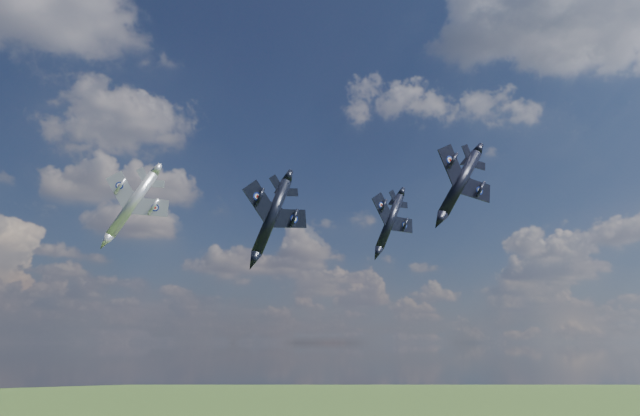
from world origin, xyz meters
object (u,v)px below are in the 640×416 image
jet_left_silver (132,204)px  jet_right_navy (460,183)px  jet_high_navy (390,222)px  jet_lead_navy (272,216)px

jet_left_silver → jet_right_navy: bearing=-13.9°
jet_left_silver → jet_high_navy: bearing=32.6°
jet_right_navy → jet_left_silver: bearing=146.9°
jet_right_navy → jet_high_navy: (12.29, 34.54, 2.25)m
jet_right_navy → jet_high_navy: bearing=67.1°
jet_lead_navy → jet_right_navy: (18.39, -15.64, 3.03)m
jet_lead_navy → jet_high_navy: 36.42m
jet_high_navy → jet_left_silver: bearing=-173.3°
jet_lead_navy → jet_high_navy: bearing=25.5°
jet_high_navy → jet_left_silver: (-47.67, -14.31, -4.42)m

